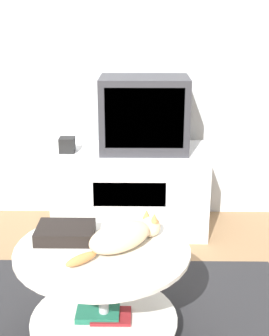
% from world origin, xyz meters
% --- Properties ---
extents(wall_back, '(8.00, 0.05, 2.60)m').
position_xyz_m(wall_back, '(0.00, 1.50, 1.30)').
color(wall_back, silver).
rests_on(wall_back, ground_plane).
extents(tv_stand, '(1.01, 0.45, 0.57)m').
position_xyz_m(tv_stand, '(0.10, 1.19, 0.29)').
color(tv_stand, white).
rests_on(tv_stand, ground_plane).
extents(tv, '(0.55, 0.36, 0.47)m').
position_xyz_m(tv, '(0.19, 1.18, 0.81)').
color(tv, '#333338').
rests_on(tv, tv_stand).
extents(speaker, '(0.10, 0.10, 0.10)m').
position_xyz_m(speaker, '(-0.30, 1.13, 0.62)').
color(speaker, black).
rests_on(speaker, tv_stand).
extents(coffee_table, '(0.75, 0.75, 0.46)m').
position_xyz_m(coffee_table, '(0.01, 0.04, 0.30)').
color(coffee_table, '#B2B2B7').
rests_on(coffee_table, rug).
extents(dvd_box, '(0.25, 0.19, 0.06)m').
position_xyz_m(dvd_box, '(-0.16, 0.13, 0.50)').
color(dvd_box, black).
rests_on(dvd_box, coffee_table).
extents(cat, '(0.39, 0.36, 0.12)m').
position_xyz_m(cat, '(0.10, 0.05, 0.53)').
color(cat, beige).
rests_on(cat, coffee_table).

